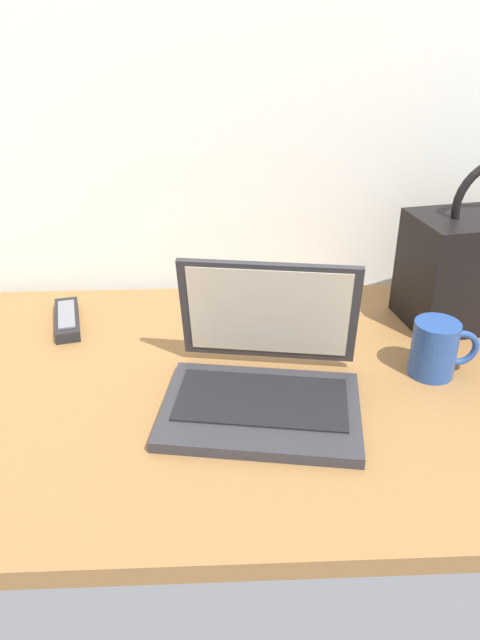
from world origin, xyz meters
The scene contains 4 objects.
desk centered at (0.00, 0.00, 0.01)m, with size 1.60×0.76×0.03m.
laptop centered at (0.07, -0.05, 0.08)m, with size 0.34×0.31×0.21m.
coffee_mug centered at (0.38, 0.01, 0.08)m, with size 0.12×0.08×0.10m.
remote_control_near centered at (-0.30, 0.22, 0.04)m, with size 0.08×0.17×0.02m.
Camera 1 is at (-0.00, -0.86, 0.61)m, focal length 33.85 mm.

